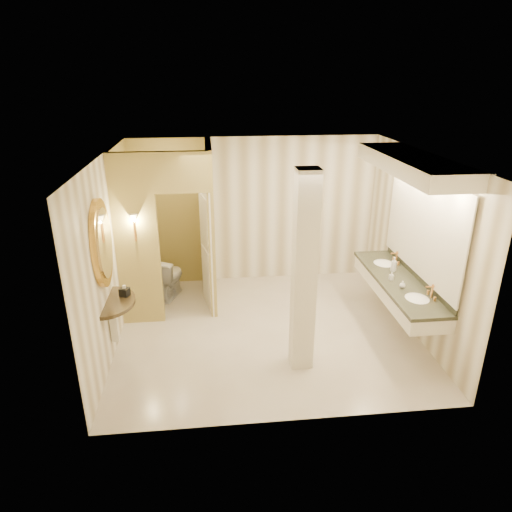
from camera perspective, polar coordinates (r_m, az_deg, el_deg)
The scene contains 16 objects.
floor at distance 7.20m, azimuth 1.37°, elevation -9.25°, with size 4.50×4.50×0.00m, color beige.
ceiling at distance 6.25m, azimuth 1.60°, elevation 12.45°, with size 4.50×4.50×0.00m, color white.
wall_back at distance 8.49m, azimuth -0.30°, elevation 5.67°, with size 4.50×0.02×2.70m, color white.
wall_front at distance 4.82m, azimuth 4.62°, elevation -7.76°, with size 4.50×0.02×2.70m, color white.
wall_left at distance 6.70m, azimuth -17.96°, elevation 0.03°, with size 0.02×4.00×2.70m, color white.
wall_right at distance 7.24m, azimuth 19.42°, elevation 1.46°, with size 0.02×4.00×2.70m, color white.
toilet_closet at distance 7.46m, azimuth -8.04°, elevation 3.41°, with size 1.50×1.55×2.70m.
wall_sconce at distance 6.92m, azimuth -15.04°, elevation 4.40°, with size 0.14×0.14×0.42m.
vanity at distance 6.86m, azimuth 18.38°, elevation 2.95°, with size 0.75×2.49×2.09m.
console_shelf at distance 6.29m, azimuth -18.36°, elevation -1.60°, with size 0.90×0.90×1.90m.
pillar at distance 5.84m, azimuth 6.04°, elevation -2.22°, with size 0.29×0.29×2.70m, color white.
tissue_box at distance 6.53m, azimuth -16.10°, elevation -4.33°, with size 0.11×0.11×0.11m, color black.
toilet at distance 8.22m, azimuth -10.91°, elevation -2.57°, with size 0.42×0.73×0.75m, color white.
soap_bottle_a at distance 7.04m, azimuth 16.57°, elevation -2.42°, with size 0.06×0.06×0.12m, color beige.
soap_bottle_b at distance 6.83m, azimuth 17.84°, elevation -3.40°, with size 0.08×0.08×0.11m, color silver.
soap_bottle_c at distance 7.32m, azimuth 16.84°, elevation -1.01°, with size 0.09×0.09×0.23m, color #C6B28C.
Camera 1 is at (-0.83, -6.10, 3.73)m, focal length 32.00 mm.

